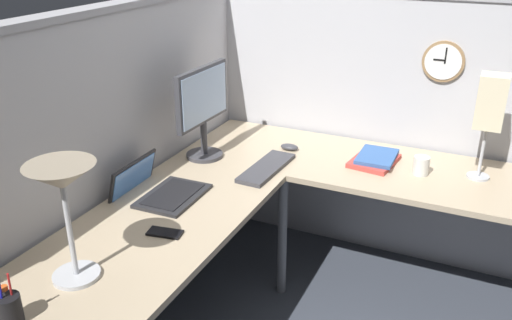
# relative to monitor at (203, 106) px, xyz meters

# --- Properties ---
(ground_plane) EXTENTS (6.80, 6.80, 0.00)m
(ground_plane) POSITION_rel_monitor_xyz_m (-0.18, -0.64, -1.02)
(ground_plane) COLOR #383D47
(cubicle_wall_back) EXTENTS (2.57, 0.12, 1.58)m
(cubicle_wall_back) POSITION_rel_monitor_xyz_m (-0.55, 0.23, -0.23)
(cubicle_wall_back) COLOR #B2B2B7
(cubicle_wall_back) RESTS_ON ground
(cubicle_wall_right) EXTENTS (0.12, 2.37, 1.58)m
(cubicle_wall_right) POSITION_rel_monitor_xyz_m (0.69, -0.90, -0.23)
(cubicle_wall_right) COLOR #B2B2B7
(cubicle_wall_right) RESTS_ON ground
(desk) EXTENTS (2.35, 2.15, 0.73)m
(desk) POSITION_rel_monitor_xyz_m (-0.33, -0.69, -0.39)
(desk) COLOR tan
(desk) RESTS_ON ground
(monitor) EXTENTS (0.46, 0.20, 0.50)m
(monitor) POSITION_rel_monitor_xyz_m (0.00, 0.00, 0.00)
(monitor) COLOR #38383D
(monitor) RESTS_ON desk
(laptop) EXTENTS (0.35, 0.39, 0.22)m
(laptop) POSITION_rel_monitor_xyz_m (-0.49, -0.01, -0.27)
(laptop) COLOR #232326
(laptop) RESTS_ON desk
(keyboard) EXTENTS (0.44, 0.16, 0.02)m
(keyboard) POSITION_rel_monitor_xyz_m (-0.02, -0.38, -0.28)
(keyboard) COLOR #38383D
(keyboard) RESTS_ON desk
(computer_mouse) EXTENTS (0.06, 0.10, 0.03)m
(computer_mouse) POSITION_rel_monitor_xyz_m (0.29, -0.39, -0.28)
(computer_mouse) COLOR #38383D
(computer_mouse) RESTS_ON desk
(desk_lamp_dome) EXTENTS (0.24, 0.24, 0.44)m
(desk_lamp_dome) POSITION_rel_monitor_xyz_m (-1.16, -0.13, 0.07)
(desk_lamp_dome) COLOR #B7BABF
(desk_lamp_dome) RESTS_ON desk
(pen_cup) EXTENTS (0.08, 0.08, 0.18)m
(pen_cup) POSITION_rel_monitor_xyz_m (-1.44, -0.11, -0.24)
(pen_cup) COLOR black
(pen_cup) RESTS_ON desk
(cell_phone) EXTENTS (0.09, 0.15, 0.01)m
(cell_phone) POSITION_rel_monitor_xyz_m (-0.78, -0.26, -0.29)
(cell_phone) COLOR black
(cell_phone) RESTS_ON desk
(book_stack) EXTENTS (0.30, 0.24, 0.04)m
(book_stack) POSITION_rel_monitor_xyz_m (0.31, -0.87, -0.27)
(book_stack) COLOR #BF3F38
(book_stack) RESTS_ON desk
(desk_lamp_paper) EXTENTS (0.13, 0.13, 0.53)m
(desk_lamp_paper) POSITION_rel_monitor_xyz_m (0.35, -1.38, 0.09)
(desk_lamp_paper) COLOR #B7BABF
(desk_lamp_paper) RESTS_ON desk
(coffee_mug) EXTENTS (0.08, 0.08, 0.10)m
(coffee_mug) POSITION_rel_monitor_xyz_m (0.26, -1.11, -0.25)
(coffee_mug) COLOR silver
(coffee_mug) RESTS_ON desk
(wall_clock) EXTENTS (0.04, 0.22, 0.22)m
(wall_clock) POSITION_rel_monitor_xyz_m (0.63, -1.12, 0.21)
(wall_clock) COLOR olive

